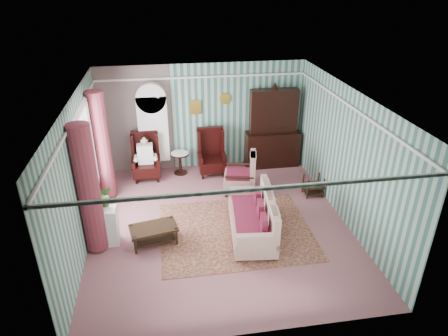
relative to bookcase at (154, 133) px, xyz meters
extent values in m
plane|color=#91545C|center=(1.35, -2.84, -1.12)|extent=(6.00, 6.00, 0.00)
cube|color=#38665D|center=(1.35, 0.16, 0.33)|extent=(5.50, 0.02, 2.90)
cube|color=#38665D|center=(1.35, -5.84, 0.33)|extent=(5.50, 0.02, 2.90)
cube|color=#38665D|center=(-1.40, -2.84, 0.33)|extent=(0.02, 6.00, 2.90)
cube|color=#38665D|center=(4.10, -2.84, 0.33)|extent=(0.02, 6.00, 2.90)
cube|color=silver|center=(1.35, -2.84, 1.78)|extent=(5.50, 6.00, 0.02)
cube|color=#9A4E66|center=(-0.45, 0.15, 0.33)|extent=(1.90, 0.01, 2.90)
cube|color=silver|center=(1.35, -2.84, 1.43)|extent=(5.50, 6.00, 0.05)
cube|color=white|center=(-1.37, -2.24, 0.43)|extent=(0.04, 1.50, 1.90)
cylinder|color=maroon|center=(-1.20, -3.29, 0.23)|extent=(0.44, 0.44, 2.60)
cylinder|color=maroon|center=(-1.20, -1.19, 0.23)|extent=(0.44, 0.44, 2.60)
cube|color=#B59530|center=(1.15, 0.13, 0.63)|extent=(0.30, 0.03, 0.38)
cube|color=white|center=(0.00, 0.00, 0.00)|extent=(0.80, 0.28, 2.24)
cube|color=black|center=(3.25, -0.12, 0.06)|extent=(1.50, 0.56, 2.36)
cube|color=black|center=(-0.25, -0.39, -0.50)|extent=(0.76, 0.80, 1.25)
cube|color=black|center=(1.50, -0.39, -0.50)|extent=(0.76, 0.80, 1.25)
cylinder|color=black|center=(0.65, -0.24, -0.82)|extent=(0.50, 0.50, 0.60)
cube|color=black|center=(3.82, -1.94, -0.85)|extent=(0.45, 0.38, 0.54)
cube|color=white|center=(-1.05, -3.14, -0.72)|extent=(0.55, 0.35, 0.80)
cube|color=#4A181D|center=(1.65, -3.14, -1.11)|extent=(3.20, 2.60, 0.01)
cube|color=#C0B695|center=(1.96, -3.33, -0.56)|extent=(1.28, 2.02, 1.12)
cube|color=beige|center=(2.06, -1.47, -0.63)|extent=(1.04, 1.02, 0.98)
cube|color=black|center=(-0.07, -3.29, -0.92)|extent=(1.03, 0.72, 0.39)
imported|color=#1F4F18|center=(-1.09, -3.21, -0.13)|extent=(0.43, 0.41, 0.38)
imported|color=#255219|center=(-0.96, -2.99, -0.10)|extent=(0.27, 0.23, 0.44)
imported|color=#194C17|center=(-1.11, -3.05, -0.13)|extent=(0.24, 0.24, 0.37)
camera|label=1|loc=(0.29, -10.09, 3.93)|focal=32.00mm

